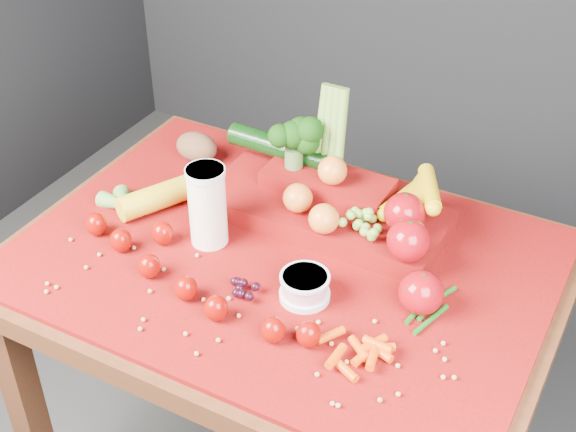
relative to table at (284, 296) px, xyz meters
The scene contains 12 objects.
table is the anchor object (origin of this frame).
red_cloth 0.10m from the table, ahead, with size 1.05×0.75×0.01m, color #760E03.
milk_glass 0.26m from the table, behind, with size 0.08×0.08×0.18m.
yogurt_bowl 0.19m from the table, 43.51° to the right, with size 0.10×0.10×0.05m.
strawberry_scatter 0.24m from the table, 137.80° to the right, with size 0.58×0.28×0.06m.
dark_grape_cluster 0.19m from the table, 93.84° to the right, with size 0.06×0.05×0.03m, color black, non-canonical shape.
soybean_scatter 0.23m from the table, 90.00° to the right, with size 0.84×0.24×0.01m, color tan, non-canonical shape.
corn_ear 0.39m from the table, behind, with size 0.24×0.26×0.06m.
potato 0.45m from the table, 147.71° to the left, with size 0.10×0.08×0.07m, color brown.
baby_carrot_pile 0.33m from the table, 40.84° to the right, with size 0.17×0.17×0.03m, color #D34107, non-canonical shape.
green_bean_pile 0.33m from the table, ahead, with size 0.14×0.12×0.01m, color #135313, non-canonical shape.
produce_mound 0.23m from the table, 71.73° to the left, with size 0.61×0.36×0.27m.
Camera 1 is at (0.61, -1.11, 1.78)m, focal length 50.00 mm.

